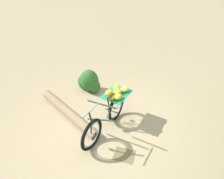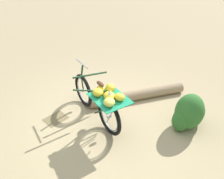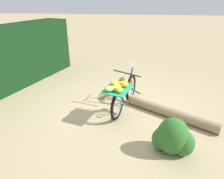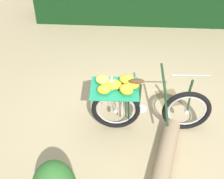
{
  "view_description": "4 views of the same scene",
  "coord_description": "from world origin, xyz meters",
  "views": [
    {
      "loc": [
        0.91,
        -3.28,
        3.5
      ],
      "look_at": [
        -0.14,
        0.3,
        0.93
      ],
      "focal_mm": 31.14,
      "sensor_mm": 36.0,
      "label": 1
    },
    {
      "loc": [
        2.05,
        2.38,
        2.76
      ],
      "look_at": [
        -0.1,
        0.39,
        0.93
      ],
      "focal_mm": 33.27,
      "sensor_mm": 36.0,
      "label": 2
    },
    {
      "loc": [
        -0.51,
        4.48,
        2.65
      ],
      "look_at": [
        0.06,
        0.46,
        0.8
      ],
      "focal_mm": 32.73,
      "sensor_mm": 36.0,
      "label": 3
    },
    {
      "loc": [
        -3.34,
        1.17,
        3.5
      ],
      "look_at": [
        -0.02,
        0.41,
        0.74
      ],
      "focal_mm": 49.65,
      "sensor_mm": 36.0,
      "label": 4
    }
  ],
  "objects": [
    {
      "name": "leaf_litter_patch",
      "position": [
        0.43,
        -0.7,
        0.0
      ],
      "size": [
        0.44,
        0.36,
        0.01
      ],
      "primitive_type": "cube",
      "color": "olive",
      "rests_on": "ground_plane"
    },
    {
      "name": "fallen_log",
      "position": [
        -1.29,
        0.11,
        0.12
      ],
      "size": [
        2.08,
        1.34,
        0.24
      ],
      "primitive_type": "cylinder",
      "rotation": [
        0.0,
        1.57,
        -0.52
      ],
      "color": "#937A5B",
      "rests_on": "ground_plane"
    },
    {
      "name": "shrub_cluster",
      "position": [
        -1.18,
        1.36,
        0.32
      ],
      "size": [
        0.76,
        0.52,
        0.72
      ],
      "color": "#2D6628",
      "rests_on": "ground_plane"
    },
    {
      "name": "bicycle",
      "position": [
        -0.14,
        0.01,
        0.52
      ],
      "size": [
        0.87,
        1.8,
        1.03
      ],
      "rotation": [
        0.0,
        0.0,
        -1.82
      ],
      "color": "black",
      "rests_on": "ground_plane"
    },
    {
      "name": "ground_plane",
      "position": [
        0.0,
        0.0,
        0.0
      ],
      "size": [
        60.0,
        60.0,
        0.0
      ],
      "primitive_type": "plane",
      "color": "tan"
    }
  ]
}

